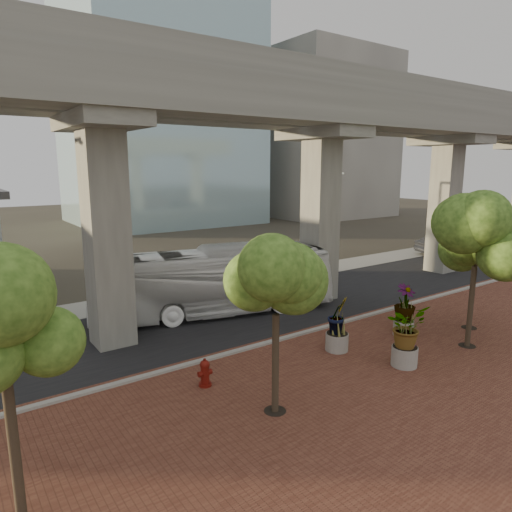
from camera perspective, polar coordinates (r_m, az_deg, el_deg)
ground at (r=21.87m, az=-0.36°, el=-9.08°), size 160.00×160.00×0.00m
brick_plaza at (r=16.50m, az=16.42°, el=-16.52°), size 70.00×13.00×0.06m
asphalt_road at (r=23.44m, az=-3.18°, el=-7.63°), size 90.00×8.00×0.04m
curb_strip at (r=20.34m, az=2.91°, el=-10.45°), size 70.00×0.25×0.16m
far_sidewalk at (r=28.05m, az=-9.17°, el=-4.56°), size 90.00×3.00×0.06m
transit_viaduct at (r=22.19m, az=-3.39°, el=10.42°), size 72.00×5.60×12.40m
midrise_block at (r=72.68m, az=8.32°, el=14.58°), size 18.00×16.00×24.00m
transit_bus at (r=23.58m, az=-5.33°, el=-3.21°), size 12.77×5.89×3.47m
parked_car at (r=42.77m, az=22.50°, el=1.24°), size 5.20×3.44×1.62m
fire_hydrant at (r=16.40m, az=-6.40°, el=-14.31°), size 0.50×0.45×1.00m
planter_front at (r=18.33m, az=18.26°, el=-8.71°), size 2.18×2.18×2.40m
planter_right at (r=21.54m, az=18.11°, el=-5.83°), size 2.20×2.20×2.35m
planter_left at (r=19.15m, az=10.18°, el=-7.64°), size 2.09×2.09×2.30m
street_tree_far_west at (r=10.18m, az=-29.36°, el=-7.46°), size 3.25×3.25×6.02m
street_tree_near_west at (r=13.48m, az=2.54°, el=-3.42°), size 3.35×3.35×5.67m
street_tree_near_east at (r=20.59m, az=25.91°, el=1.80°), size 3.76×3.76×6.29m
street_tree_far_east at (r=23.09m, az=25.93°, el=1.80°), size 3.59×3.59×5.86m
streetlamp_east at (r=32.74m, az=9.41°, el=5.14°), size 0.36×1.04×7.20m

